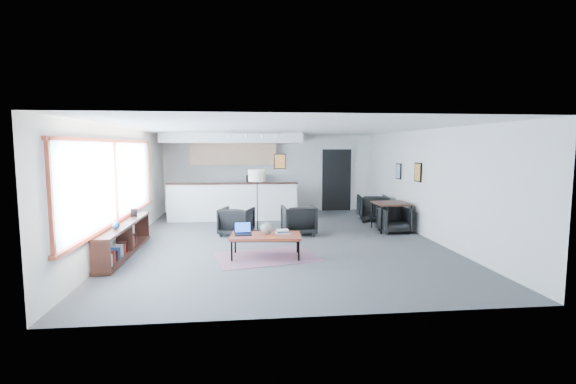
{
  "coord_description": "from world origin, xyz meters",
  "views": [
    {
      "loc": [
        -0.89,
        -9.61,
        2.19
      ],
      "look_at": [
        0.19,
        0.4,
        1.09
      ],
      "focal_mm": 26.0,
      "sensor_mm": 36.0,
      "label": 1
    }
  ],
  "objects": [
    {
      "name": "room",
      "position": [
        0.0,
        0.0,
        1.3
      ],
      "size": [
        7.02,
        9.02,
        2.62
      ],
      "color": "#454548",
      "rests_on": "ground"
    },
    {
      "name": "microwave",
      "position": [
        -0.48,
        4.15,
        1.13
      ],
      "size": [
        0.61,
        0.37,
        0.39
      ],
      "primitive_type": "imported",
      "rotation": [
        0.0,
        0.0,
        0.08
      ],
      "color": "black",
      "rests_on": "kitchenette"
    },
    {
      "name": "laptop",
      "position": [
        -0.91,
        -1.41,
        0.52
      ],
      "size": [
        0.35,
        0.29,
        0.24
      ],
      "rotation": [
        0.0,
        0.0,
        0.06
      ],
      "color": "black",
      "rests_on": "coffee_table"
    },
    {
      "name": "dining_chair_near",
      "position": [
        2.93,
        0.52,
        0.31
      ],
      "size": [
        0.62,
        0.58,
        0.61
      ],
      "primitive_type": "imported",
      "rotation": [
        0.0,
        0.0,
        0.04
      ],
      "color": "black",
      "rests_on": "floor"
    },
    {
      "name": "coffee_table",
      "position": [
        -0.46,
        -1.51,
        0.42
      ],
      "size": [
        1.44,
        0.86,
        0.45
      ],
      "rotation": [
        0.0,
        0.0,
        -0.09
      ],
      "color": "maroon",
      "rests_on": "floor"
    },
    {
      "name": "kilim_rug",
      "position": [
        -0.46,
        -1.51,
        0.01
      ],
      "size": [
        2.21,
        1.73,
        0.01
      ],
      "rotation": [
        0.0,
        0.0,
        0.22
      ],
      "color": "#6A4051",
      "rests_on": "floor"
    },
    {
      "name": "kitchenette",
      "position": [
        -1.2,
        3.71,
        1.38
      ],
      "size": [
        4.2,
        1.96,
        2.6
      ],
      "color": "white",
      "rests_on": "floor"
    },
    {
      "name": "doorway",
      "position": [
        2.3,
        4.42,
        1.07
      ],
      "size": [
        1.1,
        0.12,
        2.15
      ],
      "color": "black",
      "rests_on": "room"
    },
    {
      "name": "window",
      "position": [
        -3.46,
        -0.9,
        1.46
      ],
      "size": [
        0.1,
        5.95,
        1.66
      ],
      "color": "#8CBFFF",
      "rests_on": "room"
    },
    {
      "name": "wall_art_lower",
      "position": [
        3.47,
        0.4,
        1.55
      ],
      "size": [
        0.03,
        0.38,
        0.48
      ],
      "color": "black",
      "rests_on": "room"
    },
    {
      "name": "armchair_left",
      "position": [
        -1.07,
        0.65,
        0.38
      ],
      "size": [
        0.93,
        0.9,
        0.76
      ],
      "primitive_type": "imported",
      "rotation": [
        0.0,
        0.0,
        2.81
      ],
      "color": "black",
      "rests_on": "floor"
    },
    {
      "name": "dining_table",
      "position": [
        2.95,
        0.79,
        0.67
      ],
      "size": [
        0.88,
        0.88,
        0.74
      ],
      "rotation": [
        0.0,
        0.0,
        0.01
      ],
      "color": "#331812",
      "rests_on": "floor"
    },
    {
      "name": "dining_chair_far",
      "position": [
        2.91,
        2.25,
        0.36
      ],
      "size": [
        0.78,
        0.74,
        0.72
      ],
      "primitive_type": "imported",
      "rotation": [
        0.0,
        0.0,
        3.01
      ],
      "color": "black",
      "rests_on": "floor"
    },
    {
      "name": "wall_art_upper",
      "position": [
        3.47,
        1.7,
        1.5
      ],
      "size": [
        0.03,
        0.34,
        0.44
      ],
      "color": "black",
      "rests_on": "room"
    },
    {
      "name": "armchair_right",
      "position": [
        0.48,
        0.54,
        0.41
      ],
      "size": [
        0.84,
        0.79,
        0.81
      ],
      "primitive_type": "imported",
      "rotation": [
        0.0,
        0.0,
        3.21
      ],
      "color": "black",
      "rests_on": "floor"
    },
    {
      "name": "book_stack",
      "position": [
        -0.11,
        -1.44,
        0.49
      ],
      "size": [
        0.29,
        0.25,
        0.09
      ],
      "rotation": [
        0.0,
        0.0,
        0.09
      ],
      "color": "silver",
      "rests_on": "coffee_table"
    },
    {
      "name": "track_light",
      "position": [
        -0.59,
        2.2,
        2.53
      ],
      "size": [
        1.6,
        0.07,
        0.15
      ],
      "color": "silver",
      "rests_on": "room"
    },
    {
      "name": "console",
      "position": [
        -3.3,
        -1.05,
        0.33
      ],
      "size": [
        0.35,
        3.0,
        0.8
      ],
      "color": "#331812",
      "rests_on": "floor"
    },
    {
      "name": "ceramic_pot",
      "position": [
        -0.44,
        -1.46,
        0.58
      ],
      "size": [
        0.25,
        0.25,
        0.25
      ],
      "rotation": [
        0.0,
        0.0,
        0.18
      ],
      "color": "gray",
      "rests_on": "coffee_table"
    },
    {
      "name": "coaster",
      "position": [
        -0.33,
        -1.76,
        0.46
      ],
      "size": [
        0.11,
        0.11,
        0.01
      ],
      "rotation": [
        0.0,
        0.0,
        -0.01
      ],
      "color": "#E5590C",
      "rests_on": "coffee_table"
    },
    {
      "name": "floor_lamp",
      "position": [
        -0.53,
        1.14,
        1.39
      ],
      "size": [
        0.56,
        0.56,
        1.6
      ],
      "rotation": [
        0.0,
        0.0,
        0.25
      ],
      "color": "black",
      "rests_on": "floor"
    }
  ]
}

